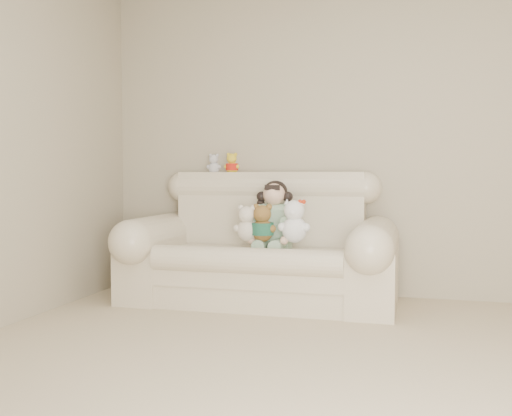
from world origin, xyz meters
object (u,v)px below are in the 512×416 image
object	(u,v)px
brown_teddy	(263,219)
seated_child	(274,214)
white_cat	(294,217)
sofa	(259,237)
cream_teddy	(247,220)

from	to	relation	value
brown_teddy	seated_child	bearing A→B (deg)	86.20
seated_child	brown_teddy	size ratio (longest dim) A/B	1.63
brown_teddy	white_cat	xyz separation A→B (m)	(0.24, 0.01, 0.02)
sofa	white_cat	distance (m)	0.37
seated_child	white_cat	size ratio (longest dim) A/B	1.43
white_cat	cream_teddy	world-z (taller)	white_cat
sofa	white_cat	bearing A→B (deg)	-22.55
sofa	brown_teddy	distance (m)	0.22
brown_teddy	cream_teddy	world-z (taller)	brown_teddy
seated_child	brown_teddy	distance (m)	0.22
cream_teddy	seated_child	bearing A→B (deg)	59.36
white_cat	seated_child	bearing A→B (deg)	130.83
seated_child	cream_teddy	distance (m)	0.28
sofa	seated_child	size ratio (longest dim) A/B	3.83
brown_teddy	white_cat	world-z (taller)	white_cat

